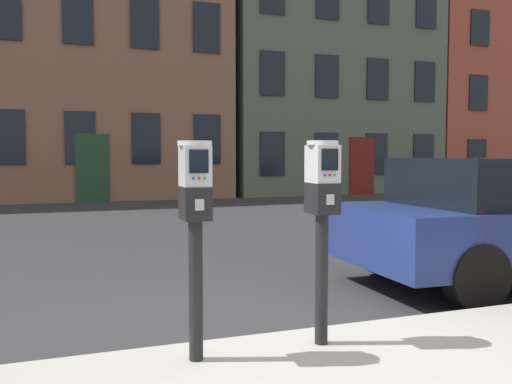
{
  "coord_description": "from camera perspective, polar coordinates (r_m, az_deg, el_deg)",
  "views": [
    {
      "loc": [
        -1.74,
        -3.62,
        1.46
      ],
      "look_at": [
        -0.4,
        -0.05,
        1.21
      ],
      "focal_mm": 39.74,
      "sensor_mm": 36.0,
      "label": 1
    }
  ],
  "objects": [
    {
      "name": "townhouse_green_painted",
      "position": [
        23.47,
        6.42,
        13.54
      ],
      "size": [
        8.3,
        5.36,
        10.89
      ],
      "color": "#4C564C",
      "rests_on": "ground_plane"
    },
    {
      "name": "parking_meter_twin_adjacent",
      "position": [
        3.92,
        6.68,
        -1.27
      ],
      "size": [
        0.22,
        0.26,
        1.41
      ],
      "rotation": [
        0.0,
        0.0,
        -1.61
      ],
      "color": "black",
      "rests_on": "sidewalk_slab"
    },
    {
      "name": "townhouse_brick_corner",
      "position": [
        21.65,
        -15.26,
        14.1
      ],
      "size": [
        7.97,
        6.51,
        10.77
      ],
      "color": "brown",
      "rests_on": "ground_plane"
    },
    {
      "name": "townhouse_orange_brick",
      "position": [
        28.44,
        21.94,
        10.74
      ],
      "size": [
        8.58,
        5.85,
        10.08
      ],
      "color": "brown",
      "rests_on": "ground_plane"
    },
    {
      "name": "ground_plane",
      "position": [
        4.27,
        4.94,
        -16.19
      ],
      "size": [
        160.0,
        160.0,
        0.0
      ],
      "primitive_type": "plane",
      "color": "#28282B"
    },
    {
      "name": "parking_meter_near_kerb",
      "position": [
        3.6,
        -6.14,
        -1.82
      ],
      "size": [
        0.22,
        0.26,
        1.4
      ],
      "rotation": [
        0.0,
        0.0,
        -1.61
      ],
      "color": "black",
      "rests_on": "sidewalk_slab"
    }
  ]
}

